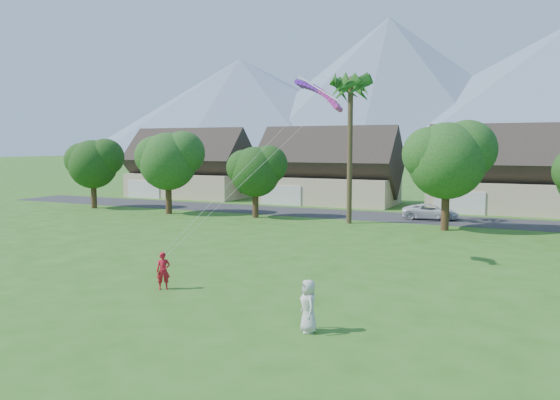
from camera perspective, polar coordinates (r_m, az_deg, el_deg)
The scene contains 10 objects.
ground at distance 21.07m, azimuth -11.74°, elevation -12.89°, with size 500.00×500.00×0.00m, color #2D6019.
street at distance 51.84m, azimuth 11.16°, elevation -1.73°, with size 90.00×7.00×0.01m, color #2D2D30.
kite_flyer at distance 26.10m, azimuth -12.10°, elevation -7.25°, with size 0.64×0.42×1.75m, color red.
watcher at distance 19.91m, azimuth 2.98°, elevation -10.99°, with size 0.94×0.61×1.92m, color beige.
parked_car at distance 51.00m, azimuth 15.42°, elevation -1.18°, with size 2.29×4.96×1.38m, color silver.
mountain_ridge at distance 276.91m, azimuth 24.68°, elevation 9.92°, with size 540.00×240.00×70.00m.
houses_row at distance 60.18m, azimuth 13.69°, elevation 2.53°, with size 72.75×8.19×8.86m.
tree_row at distance 45.86m, azimuth 8.09°, elevation 3.47°, with size 62.27×6.67×8.45m.
fan_palm at distance 46.91m, azimuth 7.40°, elevation 11.99°, with size 3.00×3.00×13.80m.
parafoil_kite at distance 30.25m, azimuth 4.31°, elevation 11.21°, with size 2.94×1.10×0.50m.
Camera 1 is at (11.95, -16.00, 6.71)m, focal length 35.00 mm.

